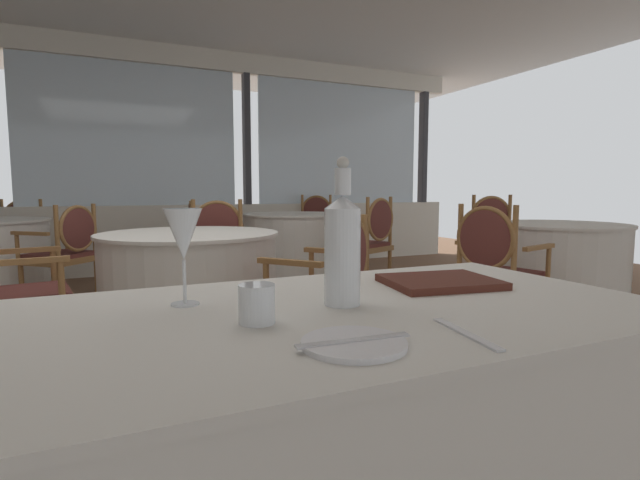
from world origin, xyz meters
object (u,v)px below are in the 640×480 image
dining_chair_2_0 (496,237)px  water_bottle (342,246)px  wine_glass (183,236)px  dining_chair_3_0 (3,281)px  dining_chair_3_2 (216,248)px  dining_chair_1_1 (204,235)px  water_tumbler (257,304)px  menu_book (440,282)px  dining_chair_1_2 (370,236)px  dining_chair_2_1 (494,262)px  dining_chair_3_1 (329,283)px  dining_chair_0_2 (66,248)px  side_plate (354,343)px  dining_chair_1_0 (315,224)px  dining_chair_0_0 (19,233)px

dining_chair_2_0 → water_bottle: bearing=-34.3°
wine_glass → dining_chair_3_0: size_ratio=0.23×
wine_glass → dining_chair_3_2: 2.97m
dining_chair_1_1 → dining_chair_3_0: dining_chair_3_0 is taller
water_tumbler → menu_book: bearing=15.2°
dining_chair_1_2 → wine_glass: bearing=118.9°
water_bottle → dining_chair_2_1: size_ratio=0.36×
dining_chair_2_1 → dining_chair_1_1: bearing=102.3°
dining_chair_2_1 → dining_chair_3_1: 1.32m
wine_glass → water_tumbler: 0.27m
dining_chair_0_2 → dining_chair_1_2: bearing=-146.0°
side_plate → dining_chair_1_1: bearing=82.5°
dining_chair_1_0 → dining_chair_3_0: bearing=-9.7°
water_bottle → dining_chair_0_2: 3.66m
dining_chair_2_0 → dining_chair_2_1: size_ratio=1.05×
side_plate → water_bottle: bearing=66.8°
dining_chair_2_0 → dining_chair_3_1: 2.81m
dining_chair_0_2 → dining_chair_3_2: 1.27m
water_bottle → dining_chair_3_1: 1.50m
menu_book → dining_chair_3_1: (0.25, 1.24, -0.25)m
menu_book → dining_chair_1_0: bearing=78.8°
dining_chair_1_2 → dining_chair_3_1: bearing=119.9°
water_tumbler → dining_chair_1_0: dining_chair_1_0 is taller
dining_chair_3_1 → dining_chair_3_2: size_ratio=0.94×
dining_chair_1_1 → wine_glass: bearing=-95.5°
dining_chair_2_0 → dining_chair_0_2: bearing=-88.1°
water_bottle → dining_chair_0_2: (-0.81, 3.56, -0.36)m
dining_chair_1_0 → dining_chair_2_0: size_ratio=0.99×
dining_chair_2_0 → water_tumbler: bearing=-35.6°
water_bottle → dining_chair_1_1: 4.30m
dining_chair_2_1 → dining_chair_3_2: size_ratio=0.98×
side_plate → dining_chair_0_0: 5.69m
water_tumbler → dining_chair_3_2: 3.14m
side_plate → menu_book: size_ratio=0.61×
dining_chair_0_0 → dining_chair_3_1: size_ratio=1.04×
dining_chair_3_1 → side_plate: bearing=117.0°
water_bottle → dining_chair_1_0: water_bottle is taller
water_tumbler → dining_chair_0_2: (-0.58, 3.62, -0.26)m
wine_glass → water_tumbler: size_ratio=2.85×
wine_glass → dining_chair_3_0: 1.94m
water_tumbler → dining_chair_3_1: (0.82, 1.39, -0.28)m
dining_chair_2_0 → dining_chair_3_2: bearing=-82.6°
wine_glass → dining_chair_3_2: bearing=76.8°
side_plate → dining_chair_3_0: 2.38m
dining_chair_1_1 → water_tumbler: bearing=-93.6°
dining_chair_3_2 → dining_chair_3_1: bearing=29.8°
water_tumbler → dining_chair_3_2: dining_chair_3_2 is taller
dining_chair_0_0 → dining_chair_1_1: 2.12m
water_bottle → dining_chair_0_0: bearing=104.7°
water_bottle → side_plate: bearing=-113.2°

